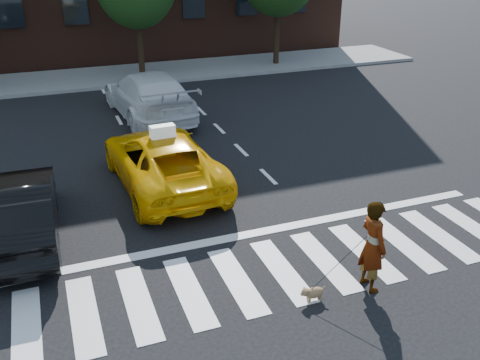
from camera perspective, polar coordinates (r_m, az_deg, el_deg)
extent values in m
plane|color=black|center=(11.29, 4.51, -9.61)|extent=(120.00, 120.00, 0.00)
cube|color=silver|center=(11.29, 4.51, -9.58)|extent=(13.00, 2.40, 0.01)
cube|color=silver|center=(12.52, 1.42, -5.71)|extent=(12.00, 0.30, 0.01)
cube|color=slate|center=(26.92, -11.61, 10.94)|extent=(30.00, 4.00, 0.15)
cylinder|color=black|center=(26.17, -10.63, 14.44)|extent=(0.28, 0.28, 3.55)
cylinder|color=black|center=(28.23, 3.95, 15.85)|extent=(0.28, 0.28, 3.85)
imported|color=#EBA804|center=(14.71, -8.24, 2.12)|extent=(2.72, 5.44, 1.48)
imported|color=black|center=(12.92, -22.54, -3.01)|extent=(1.70, 4.56, 1.49)
imported|color=silver|center=(20.50, -9.69, 8.98)|extent=(2.81, 6.04, 1.71)
imported|color=#999999|center=(10.59, 13.98, -6.82)|extent=(0.47, 0.70, 1.90)
ellipsoid|color=brown|center=(10.46, 7.94, -11.82)|extent=(0.39, 0.22, 0.21)
sphere|color=brown|center=(10.36, 7.01, -11.79)|extent=(0.17, 0.17, 0.16)
sphere|color=brown|center=(10.35, 6.66, -11.99)|extent=(0.08, 0.08, 0.08)
cylinder|color=brown|center=(10.50, 8.90, -11.35)|extent=(0.11, 0.04, 0.09)
sphere|color=brown|center=(10.37, 6.90, -11.42)|extent=(0.06, 0.06, 0.06)
sphere|color=brown|center=(10.30, 7.14, -11.74)|extent=(0.06, 0.06, 0.06)
cylinder|color=brown|center=(10.46, 7.45, -12.61)|extent=(0.04, 0.04, 0.10)
cylinder|color=brown|center=(10.53, 7.23, -12.32)|extent=(0.04, 0.04, 0.10)
cylinder|color=brown|center=(10.54, 8.58, -12.34)|extent=(0.04, 0.04, 0.10)
cylinder|color=brown|center=(10.61, 8.35, -12.05)|extent=(0.04, 0.04, 0.10)
cube|color=white|center=(14.21, -8.28, 5.17)|extent=(0.66, 0.31, 0.32)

